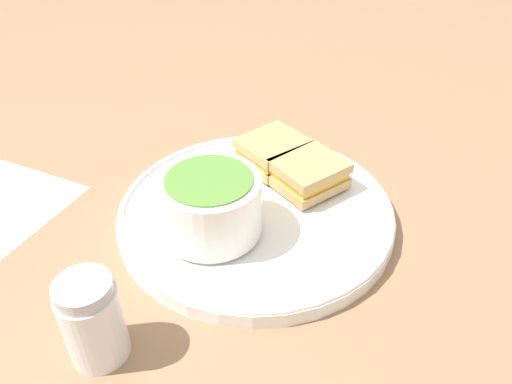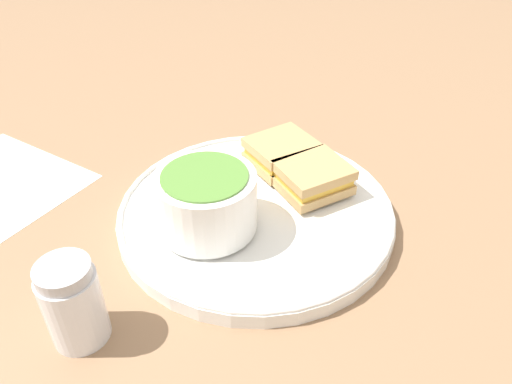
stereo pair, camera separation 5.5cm
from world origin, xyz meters
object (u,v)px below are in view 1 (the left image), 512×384
Objects in this scene: sandwich_half_near at (309,173)px; spoon at (183,209)px; sandwich_half_far at (273,151)px; salt_shaker at (92,320)px; soup_bowl at (211,204)px.

spoon is at bearing -125.45° from sandwich_half_near.
sandwich_half_near and sandwich_half_far have the same top height.
spoon is 1.32× the size of salt_shaker.
salt_shaker is at bearing -97.22° from sandwich_half_near.
soup_bowl reaches higher than sandwich_half_near.
soup_bowl reaches higher than sandwich_half_far.
salt_shaker is at bearing -85.28° from sandwich_half_far.
soup_bowl is 0.15m from sandwich_half_far.
spoon is at bearing -100.38° from sandwich_half_far.
soup_bowl is 1.15× the size of sandwich_half_far.
spoon is at bearing 174.73° from soup_bowl.
soup_bowl is at bearing 70.46° from spoon.
spoon is 0.14m from sandwich_half_far.
salt_shaker reaches higher than spoon.
sandwich_half_far is at bearing 94.72° from salt_shaker.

